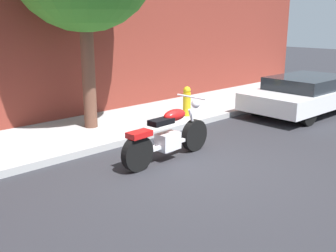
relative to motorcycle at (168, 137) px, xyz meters
name	(u,v)px	position (x,y,z in m)	size (l,w,h in m)	color
ground_plane	(188,165)	(0.08, -0.45, -0.45)	(60.00, 60.00, 0.00)	#28282D
sidewalk	(97,130)	(0.08, 2.48, -0.38)	(20.74, 2.48, 0.14)	#A5A5A5
motorcycle	(168,137)	(0.00, 0.00, 0.00)	(2.18, 0.70, 1.14)	black
parked_car_white	(308,93)	(5.62, 0.14, 0.10)	(4.36, 1.91, 1.03)	black
fire_hydrant	(187,104)	(2.40, 1.81, 0.00)	(0.20, 0.20, 0.91)	gold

